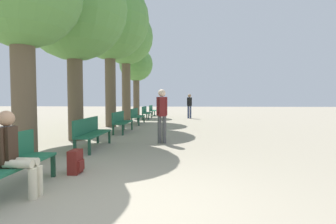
% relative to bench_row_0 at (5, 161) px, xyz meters
% --- Properties ---
extents(ground_plane, '(80.00, 80.00, 0.00)m').
position_rel_bench_row_0_xyz_m(ground_plane, '(1.65, -0.42, -0.48)').
color(ground_plane, gray).
extents(bench_row_0, '(0.45, 1.75, 0.82)m').
position_rel_bench_row_0_xyz_m(bench_row_0, '(0.00, 0.00, 0.00)').
color(bench_row_0, '#1E6042').
rests_on(bench_row_0, ground_plane).
extents(bench_row_1, '(0.45, 1.75, 0.82)m').
position_rel_bench_row_0_xyz_m(bench_row_1, '(0.00, 3.39, 0.00)').
color(bench_row_1, '#1E6042').
rests_on(bench_row_1, ground_plane).
extents(bench_row_2, '(0.45, 1.75, 0.82)m').
position_rel_bench_row_0_xyz_m(bench_row_2, '(0.00, 6.78, 0.00)').
color(bench_row_2, '#1E6042').
rests_on(bench_row_2, ground_plane).
extents(bench_row_3, '(0.45, 1.75, 0.82)m').
position_rel_bench_row_0_xyz_m(bench_row_3, '(0.00, 10.17, 0.00)').
color(bench_row_3, '#1E6042').
rests_on(bench_row_3, ground_plane).
extents(bench_row_4, '(0.45, 1.75, 0.82)m').
position_rel_bench_row_0_xyz_m(bench_row_4, '(0.00, 13.55, 0.00)').
color(bench_row_4, '#1E6042').
rests_on(bench_row_4, ground_plane).
extents(bench_row_5, '(0.45, 1.75, 0.82)m').
position_rel_bench_row_0_xyz_m(bench_row_5, '(0.00, 16.94, 0.00)').
color(bench_row_5, '#1E6042').
rests_on(bench_row_5, ground_plane).
extents(tree_row_1, '(3.40, 3.40, 5.98)m').
position_rel_bench_row_0_xyz_m(tree_row_1, '(-1.01, 4.81, 3.75)').
color(tree_row_1, brown).
rests_on(tree_row_1, ground_plane).
extents(tree_row_2, '(3.74, 3.74, 6.94)m').
position_rel_bench_row_0_xyz_m(tree_row_2, '(-1.01, 8.86, 4.53)').
color(tree_row_2, brown).
rests_on(tree_row_2, ground_plane).
extents(tree_row_3, '(3.28, 3.28, 6.70)m').
position_rel_bench_row_0_xyz_m(tree_row_3, '(-1.01, 12.26, 4.48)').
color(tree_row_3, brown).
rests_on(tree_row_3, ground_plane).
extents(tree_row_4, '(2.43, 2.43, 5.07)m').
position_rel_bench_row_0_xyz_m(tree_row_4, '(-1.01, 15.59, 3.27)').
color(tree_row_4, brown).
rests_on(tree_row_4, ground_plane).
extents(person_seated, '(0.55, 0.31, 1.19)m').
position_rel_bench_row_0_xyz_m(person_seated, '(0.22, -0.10, 0.16)').
color(person_seated, beige).
rests_on(person_seated, ground_plane).
extents(backpack, '(0.22, 0.31, 0.42)m').
position_rel_bench_row_0_xyz_m(backpack, '(0.57, 1.07, -0.27)').
color(backpack, maroon).
rests_on(backpack, ground_plane).
extents(pedestrian_near, '(0.33, 0.28, 1.63)m').
position_rel_bench_row_0_xyz_m(pedestrian_near, '(1.85, 4.34, 0.45)').
color(pedestrian_near, '#4C4C4C').
rests_on(pedestrian_near, ground_plane).
extents(pedestrian_mid, '(0.33, 0.29, 1.65)m').
position_rel_bench_row_0_xyz_m(pedestrian_mid, '(2.86, 14.31, 0.47)').
color(pedestrian_mid, '#384260').
rests_on(pedestrian_mid, ground_plane).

